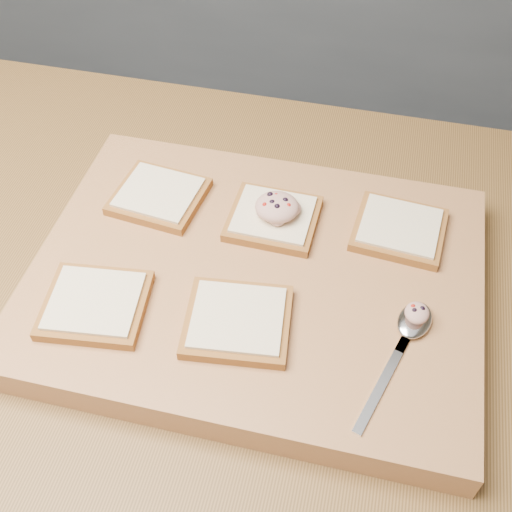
{
  "coord_description": "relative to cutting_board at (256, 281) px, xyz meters",
  "views": [
    {
      "loc": [
        0.19,
        -0.48,
        1.53
      ],
      "look_at": [
        0.08,
        -0.0,
        0.97
      ],
      "focal_mm": 45.0,
      "sensor_mm": 36.0,
      "label": 1
    }
  ],
  "objects": [
    {
      "name": "tuna_salad_dollop",
      "position": [
        0.01,
        0.08,
        0.05
      ],
      "size": [
        0.06,
        0.05,
        0.03
      ],
      "color": "#DBA28C",
      "rests_on": "bread_far_center"
    },
    {
      "name": "spoon_salad",
      "position": [
        0.19,
        -0.03,
        0.04
      ],
      "size": [
        0.03,
        0.03,
        0.02
      ],
      "color": "#DBA28C",
      "rests_on": "spoon"
    },
    {
      "name": "bread_near_left",
      "position": [
        -0.16,
        -0.1,
        0.03
      ],
      "size": [
        0.12,
        0.12,
        0.02
      ],
      "color": "#9A6427",
      "rests_on": "cutting_board"
    },
    {
      "name": "bread_far_center",
      "position": [
        0.0,
        0.08,
        0.03
      ],
      "size": [
        0.11,
        0.1,
        0.02
      ],
      "color": "#9A6427",
      "rests_on": "cutting_board"
    },
    {
      "name": "spoon",
      "position": [
        0.18,
        -0.05,
        0.03
      ],
      "size": [
        0.08,
        0.18,
        0.01
      ],
      "color": "silver",
      "rests_on": "cutting_board"
    },
    {
      "name": "cutting_board",
      "position": [
        0.0,
        0.0,
        0.0
      ],
      "size": [
        0.53,
        0.4,
        0.04
      ],
      "primitive_type": "cube",
      "color": "#B57E4D",
      "rests_on": "island_counter"
    },
    {
      "name": "bread_near_center",
      "position": [
        -0.0,
        -0.08,
        0.03
      ],
      "size": [
        0.13,
        0.12,
        0.02
      ],
      "color": "#9A6427",
      "rests_on": "cutting_board"
    },
    {
      "name": "island_counter",
      "position": [
        -0.08,
        0.0,
        -0.47
      ],
      "size": [
        2.0,
        0.8,
        0.9
      ],
      "color": "slate",
      "rests_on": "ground"
    },
    {
      "name": "back_counter",
      "position": [
        -0.08,
        1.43,
        -0.45
      ],
      "size": [
        3.6,
        0.62,
        0.94
      ],
      "color": "slate",
      "rests_on": "ground"
    },
    {
      "name": "bread_far_right",
      "position": [
        0.16,
        0.1,
        0.03
      ],
      "size": [
        0.12,
        0.11,
        0.02
      ],
      "color": "#9A6427",
      "rests_on": "cutting_board"
    },
    {
      "name": "bread_far_left",
      "position": [
        -0.15,
        0.09,
        0.03
      ],
      "size": [
        0.12,
        0.11,
        0.02
      ],
      "color": "#9A6427",
      "rests_on": "cutting_board"
    }
  ]
}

